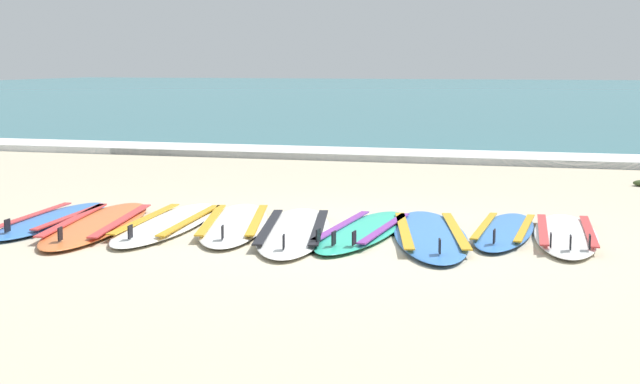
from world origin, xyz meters
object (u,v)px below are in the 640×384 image
at_px(surfboard_7, 504,231).
at_px(surfboard_8, 566,234).
at_px(surfboard_1, 98,224).
at_px(surfboard_6, 430,234).
at_px(surfboard_3, 234,223).
at_px(surfboard_4, 294,231).
at_px(surfboard_0, 52,220).
at_px(surfboard_2, 168,223).
at_px(surfboard_5, 363,231).

relative_size(surfboard_7, surfboard_8, 0.90).
relative_size(surfboard_1, surfboard_6, 1.02).
relative_size(surfboard_3, surfboard_6, 0.95).
bearing_deg(surfboard_4, surfboard_8, 11.40).
relative_size(surfboard_1, surfboard_7, 1.32).
xyz_separation_m(surfboard_0, surfboard_6, (3.55, 0.22, -0.00)).
xyz_separation_m(surfboard_2, surfboard_5, (1.82, 0.11, 0.00)).
bearing_deg(surfboard_5, surfboard_8, 10.12).
bearing_deg(surfboard_3, surfboard_7, 6.98).
height_order(surfboard_6, surfboard_7, same).
bearing_deg(surfboard_1, surfboard_7, 10.14).
xyz_separation_m(surfboard_0, surfboard_3, (1.73, 0.26, -0.00)).
relative_size(surfboard_0, surfboard_6, 0.85).
bearing_deg(surfboard_3, surfboard_5, -1.71).
relative_size(surfboard_2, surfboard_5, 1.10).
xyz_separation_m(surfboard_4, surfboard_6, (1.18, 0.15, 0.00)).
xyz_separation_m(surfboard_2, surfboard_6, (2.42, 0.10, -0.00)).
height_order(surfboard_2, surfboard_4, same).
bearing_deg(surfboard_8, surfboard_7, 177.17).
xyz_separation_m(surfboard_3, surfboard_8, (2.95, 0.27, 0.00)).
xyz_separation_m(surfboard_0, surfboard_5, (2.96, 0.23, 0.00)).
distance_m(surfboard_1, surfboard_5, 2.45).
height_order(surfboard_4, surfboard_6, same).
distance_m(surfboard_2, surfboard_7, 3.05).
relative_size(surfboard_6, surfboard_7, 1.29).
xyz_separation_m(surfboard_6, surfboard_7, (0.61, 0.34, 0.00)).
height_order(surfboard_2, surfboard_6, same).
bearing_deg(surfboard_1, surfboard_6, 5.78).
bearing_deg(surfboard_0, surfboard_1, -9.40).
xyz_separation_m(surfboard_3, surfboard_7, (2.43, 0.30, 0.00)).
bearing_deg(surfboard_4, surfboard_2, 177.54).
height_order(surfboard_0, surfboard_3, same).
height_order(surfboard_1, surfboard_3, same).
relative_size(surfboard_4, surfboard_8, 1.17).
height_order(surfboard_0, surfboard_5, same).
height_order(surfboard_5, surfboard_6, same).
distance_m(surfboard_5, surfboard_7, 1.24).
bearing_deg(surfboard_4, surfboard_3, 162.88).
distance_m(surfboard_0, surfboard_2, 1.14).
distance_m(surfboard_2, surfboard_6, 2.42).
relative_size(surfboard_5, surfboard_8, 1.02).
relative_size(surfboard_0, surfboard_2, 0.89).
distance_m(surfboard_0, surfboard_5, 2.97).
relative_size(surfboard_5, surfboard_7, 1.13).
xyz_separation_m(surfboard_1, surfboard_4, (1.84, 0.16, 0.00)).
height_order(surfboard_2, surfboard_3, same).
distance_m(surfboard_0, surfboard_3, 1.75).
height_order(surfboard_3, surfboard_5, same).
bearing_deg(surfboard_4, surfboard_0, -178.32).
bearing_deg(surfboard_1, surfboard_0, 170.60).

